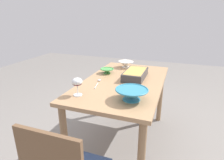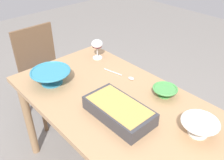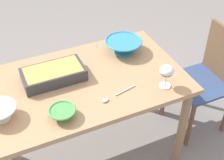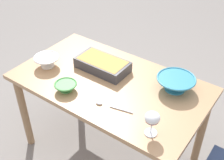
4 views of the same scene
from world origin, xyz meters
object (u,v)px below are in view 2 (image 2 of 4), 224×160
casserole_dish (119,110)px  serving_bowl (165,91)px  dining_table (114,111)px  mixing_bowl (51,76)px  serving_spoon (125,76)px  chair (43,69)px  small_bowl (199,126)px  wine_glass (97,45)px

casserole_dish → serving_bowl: 0.34m
dining_table → casserole_dish: casserole_dish is taller
mixing_bowl → serving_spoon: bearing=-123.8°
mixing_bowl → serving_bowl: 0.73m
chair → mixing_bowl: chair is taller
chair → serving_spoon: chair is taller
mixing_bowl → small_bowl: bearing=-161.2°
wine_glass → casserole_dish: wine_glass is taller
small_bowl → serving_bowl: size_ratio=1.24×
chair → wine_glass: wine_glass is taller
dining_table → small_bowl: 0.53m
wine_glass → chair: bearing=20.5°
chair → small_bowl: chair is taller
serving_bowl → serving_spoon: serving_bowl is taller
chair → wine_glass: 0.71m
dining_table → serving_spoon: 0.28m
casserole_dish → mixing_bowl: bearing=10.3°
mixing_bowl → serving_bowl: size_ratio=1.70×
chair → dining_table: bearing=177.3°
mixing_bowl → serving_bowl: bearing=-143.3°
dining_table → small_bowl: size_ratio=7.08×
mixing_bowl → small_bowl: mixing_bowl is taller
mixing_bowl → wine_glass: bearing=-81.5°
casserole_dish → serving_bowl: casserole_dish is taller
small_bowl → serving_bowl: small_bowl is taller
wine_glass → casserole_dish: 0.70m
serving_bowl → small_bowl: bearing=156.9°
casserole_dish → mixing_bowl: size_ratio=1.48×
wine_glass → casserole_dish: (-0.60, 0.35, -0.07)m
dining_table → chair: size_ratio=1.58×
dining_table → casserole_dish: 0.21m
wine_glass → serving_spoon: 0.36m
casserole_dish → serving_spoon: size_ratio=1.57×
small_bowl → serving_bowl: (0.31, -0.13, -0.01)m
small_bowl → serving_spoon: small_bowl is taller
casserole_dish → serving_spoon: casserole_dish is taller
chair → wine_glass: bearing=-159.5°
serving_spoon → mixing_bowl: bearing=56.2°
mixing_bowl → serving_bowl: (-0.59, -0.44, -0.02)m
chair → small_bowl: 1.56m
casserole_dish → small_bowl: same height
dining_table → mixing_bowl: bearing=24.8°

